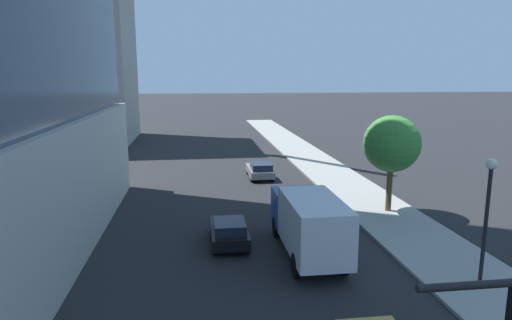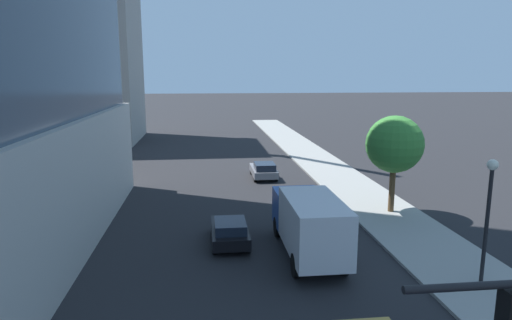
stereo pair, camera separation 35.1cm
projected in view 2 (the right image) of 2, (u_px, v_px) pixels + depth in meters
The scene contains 7 objects.
sidewalk at pixel (406, 229), 25.16m from camera, with size 4.62×120.00×0.15m, color gray.
construction_building at pixel (76, 18), 56.25m from camera, with size 20.34×22.02×36.94m.
street_lamp at pixel (489, 202), 17.88m from camera, with size 0.44×0.44×5.21m.
street_tree at pixel (395, 145), 27.40m from camera, with size 3.51×3.51×6.03m.
car_gray at pixel (264, 170), 37.61m from camera, with size 1.95×4.23×1.40m.
car_black at pixel (230, 231), 23.07m from camera, with size 1.85×4.04×1.36m.
box_truck at pixel (309, 221), 21.31m from camera, with size 2.40×7.31×3.08m.
Camera 2 is at (-2.88, -2.85, 8.66)m, focal length 31.45 mm.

